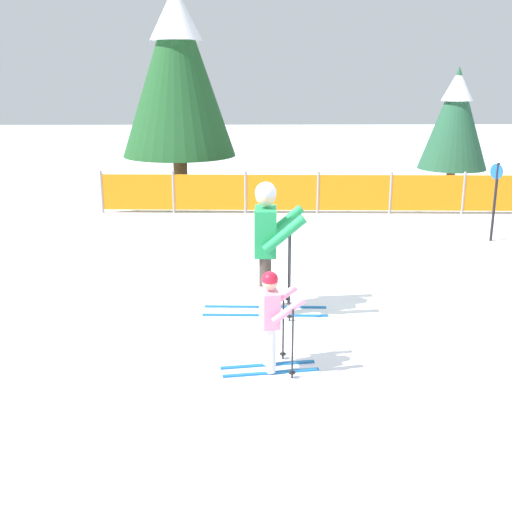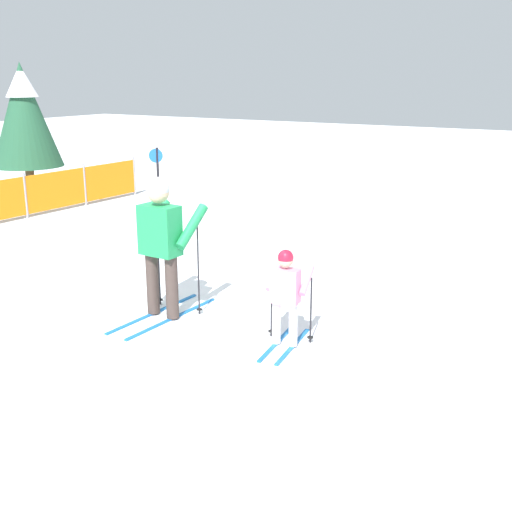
{
  "view_description": "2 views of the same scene",
  "coord_description": "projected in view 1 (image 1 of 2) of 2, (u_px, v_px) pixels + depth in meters",
  "views": [
    {
      "loc": [
        -0.46,
        -8.02,
        3.01
      ],
      "look_at": [
        -0.36,
        -0.86,
        0.94
      ],
      "focal_mm": 45.0,
      "sensor_mm": 36.0,
      "label": 1
    },
    {
      "loc": [
        -5.88,
        -4.96,
        2.83
      ],
      "look_at": [
        -0.1,
        -1.46,
        0.91
      ],
      "focal_mm": 45.0,
      "sensor_mm": 36.0,
      "label": 2
    }
  ],
  "objects": [
    {
      "name": "trail_marker",
      "position": [
        495.0,
        193.0,
        11.58
      ],
      "size": [
        0.14,
        0.26,
        1.44
      ],
      "color": "black",
      "rests_on": "ground_plane"
    },
    {
      "name": "safety_fence",
      "position": [
        318.0,
        193.0,
        13.96
      ],
      "size": [
        9.53,
        0.38,
        0.93
      ],
      "rotation": [
        0.0,
        0.0,
        -0.03
      ],
      "color": "gray",
      "rests_on": "ground_plane"
    },
    {
      "name": "ground_plane",
      "position": [
        282.0,
        306.0,
        8.55
      ],
      "size": [
        60.0,
        60.0,
        0.0
      ],
      "primitive_type": "plane",
      "color": "white"
    },
    {
      "name": "conifer_far",
      "position": [
        456.0,
        117.0,
        15.72
      ],
      "size": [
        1.69,
        1.69,
        3.13
      ],
      "color": "#4C3823",
      "rests_on": "ground_plane"
    },
    {
      "name": "conifer_near",
      "position": [
        177.0,
        68.0,
        14.87
      ],
      "size": [
        2.69,
        2.69,
        4.99
      ],
      "color": "#4C3823",
      "rests_on": "ground_plane"
    },
    {
      "name": "skier_adult",
      "position": [
        268.0,
        236.0,
        8.05
      ],
      "size": [
        1.62,
        0.73,
        1.7
      ],
      "rotation": [
        0.0,
        0.0,
        -0.04
      ],
      "color": "#1966B2",
      "rests_on": "ground_plane"
    },
    {
      "name": "skier_child",
      "position": [
        272.0,
        313.0,
        6.55
      ],
      "size": [
        1.04,
        0.52,
        1.08
      ],
      "rotation": [
        0.0,
        0.0,
        0.15
      ],
      "color": "#1966B2",
      "rests_on": "ground_plane"
    }
  ]
}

